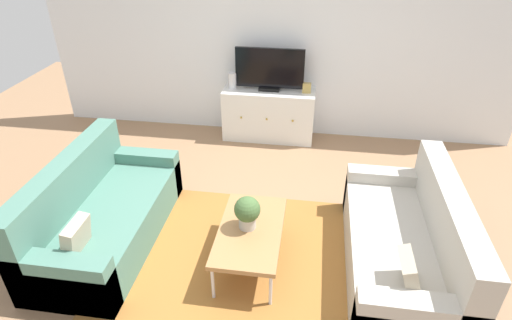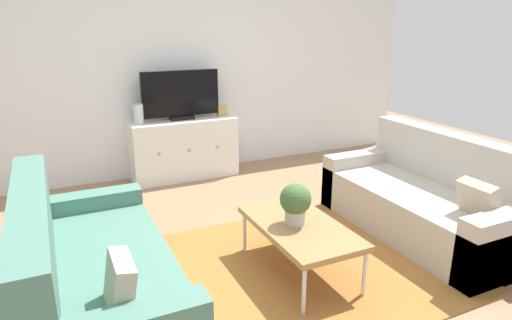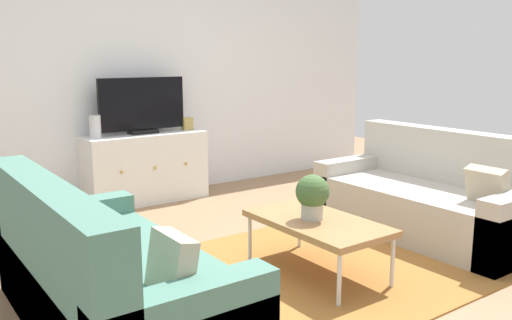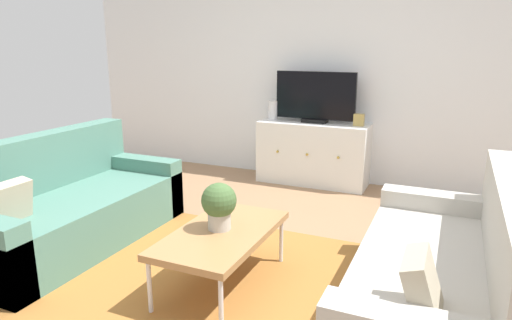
{
  "view_description": "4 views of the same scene",
  "coord_description": "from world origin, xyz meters",
  "px_view_note": "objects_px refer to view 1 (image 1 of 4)",
  "views": [
    {
      "loc": [
        0.51,
        -3.0,
        2.81
      ],
      "look_at": [
        0.0,
        0.45,
        0.71
      ],
      "focal_mm": 29.3,
      "sensor_mm": 36.0,
      "label": 1
    },
    {
      "loc": [
        -1.52,
        -2.75,
        1.81
      ],
      "look_at": [
        0.0,
        0.45,
        0.71
      ],
      "focal_mm": 31.28,
      "sensor_mm": 36.0,
      "label": 2
    },
    {
      "loc": [
        -2.36,
        -2.82,
        1.49
      ],
      "look_at": [
        0.0,
        0.45,
        0.71
      ],
      "focal_mm": 37.9,
      "sensor_mm": 36.0,
      "label": 3
    },
    {
      "loc": [
        1.35,
        -2.59,
        1.56
      ],
      "look_at": [
        0.0,
        0.45,
        0.71
      ],
      "focal_mm": 31.62,
      "sensor_mm": 36.0,
      "label": 4
    }
  ],
  "objects_px": {
    "coffee_table": "(250,232)",
    "mantel_clock": "(307,88)",
    "couch_left_side": "(99,216)",
    "glass_vase": "(232,81)",
    "tv_console": "(269,114)",
    "potted_plant": "(247,211)",
    "flat_screen_tv": "(270,70)",
    "couch_right_side": "(410,247)"
  },
  "relations": [
    {
      "from": "couch_left_side",
      "to": "couch_right_side",
      "type": "height_order",
      "value": "same"
    },
    {
      "from": "potted_plant",
      "to": "tv_console",
      "type": "bearing_deg",
      "value": 92.6
    },
    {
      "from": "coffee_table",
      "to": "mantel_clock",
      "type": "xyz_separation_m",
      "value": [
        0.36,
        2.47,
        0.41
      ]
    },
    {
      "from": "potted_plant",
      "to": "flat_screen_tv",
      "type": "bearing_deg",
      "value": 92.58
    },
    {
      "from": "couch_right_side",
      "to": "mantel_clock",
      "type": "distance_m",
      "value": 2.64
    },
    {
      "from": "tv_console",
      "to": "flat_screen_tv",
      "type": "height_order",
      "value": "flat_screen_tv"
    },
    {
      "from": "coffee_table",
      "to": "mantel_clock",
      "type": "height_order",
      "value": "mantel_clock"
    },
    {
      "from": "couch_left_side",
      "to": "potted_plant",
      "type": "height_order",
      "value": "couch_left_side"
    },
    {
      "from": "mantel_clock",
      "to": "coffee_table",
      "type": "bearing_deg",
      "value": -98.31
    },
    {
      "from": "couch_right_side",
      "to": "mantel_clock",
      "type": "relative_size",
      "value": 14.03
    },
    {
      "from": "couch_right_side",
      "to": "coffee_table",
      "type": "height_order",
      "value": "couch_right_side"
    },
    {
      "from": "potted_plant",
      "to": "mantel_clock",
      "type": "relative_size",
      "value": 2.39
    },
    {
      "from": "coffee_table",
      "to": "potted_plant",
      "type": "relative_size",
      "value": 3.23
    },
    {
      "from": "flat_screen_tv",
      "to": "mantel_clock",
      "type": "distance_m",
      "value": 0.55
    },
    {
      "from": "coffee_table",
      "to": "potted_plant",
      "type": "distance_m",
      "value": 0.21
    },
    {
      "from": "coffee_table",
      "to": "mantel_clock",
      "type": "bearing_deg",
      "value": 81.69
    },
    {
      "from": "tv_console",
      "to": "mantel_clock",
      "type": "bearing_deg",
      "value": 0.01
    },
    {
      "from": "potted_plant",
      "to": "glass_vase",
      "type": "distance_m",
      "value": 2.54
    },
    {
      "from": "couch_left_side",
      "to": "glass_vase",
      "type": "height_order",
      "value": "glass_vase"
    },
    {
      "from": "tv_console",
      "to": "flat_screen_tv",
      "type": "xyz_separation_m",
      "value": [
        0.0,
        0.02,
        0.64
      ]
    },
    {
      "from": "couch_left_side",
      "to": "coffee_table",
      "type": "relative_size",
      "value": 1.81
    },
    {
      "from": "flat_screen_tv",
      "to": "mantel_clock",
      "type": "bearing_deg",
      "value": -2.28
    },
    {
      "from": "coffee_table",
      "to": "flat_screen_tv",
      "type": "height_order",
      "value": "flat_screen_tv"
    },
    {
      "from": "mantel_clock",
      "to": "couch_left_side",
      "type": "bearing_deg",
      "value": -127.92
    },
    {
      "from": "couch_left_side",
      "to": "mantel_clock",
      "type": "height_order",
      "value": "couch_left_side"
    },
    {
      "from": "couch_right_side",
      "to": "potted_plant",
      "type": "distance_m",
      "value": 1.45
    },
    {
      "from": "couch_right_side",
      "to": "tv_console",
      "type": "bearing_deg",
      "value": 122.89
    },
    {
      "from": "flat_screen_tv",
      "to": "tv_console",
      "type": "bearing_deg",
      "value": -90.0
    },
    {
      "from": "potted_plant",
      "to": "couch_left_side",
      "type": "bearing_deg",
      "value": 177.01
    },
    {
      "from": "coffee_table",
      "to": "tv_console",
      "type": "relative_size",
      "value": 0.81
    },
    {
      "from": "tv_console",
      "to": "glass_vase",
      "type": "bearing_deg",
      "value": 179.99
    },
    {
      "from": "coffee_table",
      "to": "mantel_clock",
      "type": "distance_m",
      "value": 2.53
    },
    {
      "from": "potted_plant",
      "to": "mantel_clock",
      "type": "bearing_deg",
      "value": 80.94
    },
    {
      "from": "glass_vase",
      "to": "mantel_clock",
      "type": "bearing_deg",
      "value": 0.0
    },
    {
      "from": "tv_console",
      "to": "couch_right_side",
      "type": "bearing_deg",
      "value": -57.11
    },
    {
      "from": "potted_plant",
      "to": "glass_vase",
      "type": "bearing_deg",
      "value": 104.05
    },
    {
      "from": "potted_plant",
      "to": "couch_right_side",
      "type": "bearing_deg",
      "value": 3.06
    },
    {
      "from": "couch_left_side",
      "to": "mantel_clock",
      "type": "distance_m",
      "value": 3.05
    },
    {
      "from": "couch_right_side",
      "to": "tv_console",
      "type": "relative_size",
      "value": 1.47
    },
    {
      "from": "coffee_table",
      "to": "glass_vase",
      "type": "relative_size",
      "value": 4.54
    },
    {
      "from": "couch_left_side",
      "to": "glass_vase",
      "type": "distance_m",
      "value": 2.58
    },
    {
      "from": "flat_screen_tv",
      "to": "glass_vase",
      "type": "height_order",
      "value": "flat_screen_tv"
    }
  ]
}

